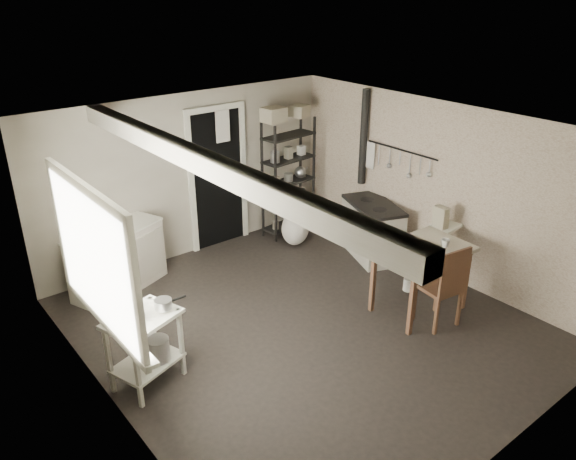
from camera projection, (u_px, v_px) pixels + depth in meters
floor at (304, 324)px, 6.51m from camera, size 5.00×5.00×0.00m
ceiling at (307, 130)px, 5.56m from camera, size 5.00×5.00×0.00m
wall_back at (189, 176)px, 7.81m from camera, size 4.50×0.02×2.30m
wall_front at (519, 342)px, 4.26m from camera, size 4.50×0.02×2.30m
wall_left at (104, 305)px, 4.75m from camera, size 0.02×5.00×2.30m
wall_right at (436, 189)px, 7.32m from camera, size 0.02×5.00×2.30m
window at (92, 258)px, 4.77m from camera, size 0.12×1.76×1.28m
doorway at (218, 180)px, 8.11m from camera, size 0.96×0.10×2.08m
ceiling_beam at (203, 162)px, 4.92m from camera, size 0.18×5.00×0.18m
wallpaper_panel at (436, 190)px, 7.32m from camera, size 0.01×5.00×2.30m
utensil_rail at (401, 150)px, 7.55m from camera, size 0.06×1.20×0.44m
prep_table at (146, 349)px, 5.42m from camera, size 0.79×0.66×0.77m
stockpot at (129, 304)px, 5.16m from camera, size 0.29×0.29×0.26m
saucepan at (163, 304)px, 5.32m from camera, size 0.22×0.22×0.09m
bucket at (158, 349)px, 5.44m from camera, size 0.28×0.28×0.24m
base_cabinets at (117, 256)px, 7.08m from camera, size 1.38×0.97×0.83m
mixing_bowl at (121, 220)px, 6.88m from camera, size 0.39×0.39×0.07m
counter_cup at (85, 229)px, 6.63m from camera, size 0.14×0.14×0.09m
shelf_rack at (288, 174)px, 8.51m from camera, size 0.87×0.40×1.79m
shelf_jar at (276, 150)px, 8.19m from camera, size 0.10×0.10×0.20m
storage_box_a at (274, 106)px, 7.93m from camera, size 0.32×0.28×0.21m
storage_box_b at (299, 103)px, 8.25m from camera, size 0.33×0.32×0.17m
stove at (372, 227)px, 7.97m from camera, size 0.88×1.13×0.79m
stovepipe at (364, 138)px, 7.99m from camera, size 0.12×0.12×1.41m
side_ledge at (439, 255)px, 7.19m from camera, size 0.57×0.36×0.82m
oats_box at (441, 213)px, 6.94m from camera, size 0.12×0.19×0.27m
work_table at (419, 282)px, 6.66m from camera, size 1.12×0.81×0.83m
table_cup at (445, 248)px, 6.51m from camera, size 0.12×0.12×0.09m
chair at (439, 286)px, 6.36m from camera, size 0.47×0.49×1.01m
flour_sack at (295, 230)px, 8.37m from camera, size 0.55×0.51×0.53m
floor_crock at (408, 285)px, 7.20m from camera, size 0.17×0.17×0.17m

